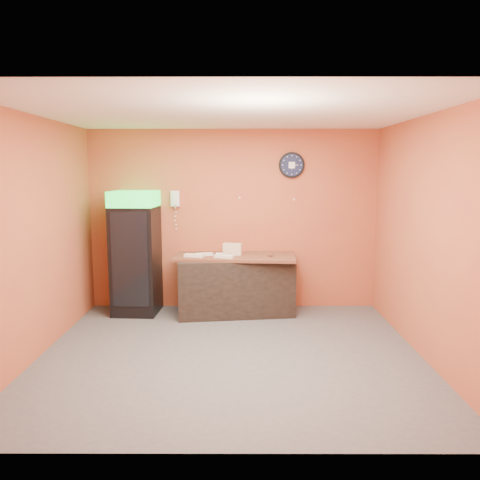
{
  "coord_description": "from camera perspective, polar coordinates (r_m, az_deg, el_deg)",
  "views": [
    {
      "loc": [
        0.12,
        -5.33,
        2.16
      ],
      "look_at": [
        0.11,
        0.6,
        1.28
      ],
      "focal_mm": 35.0,
      "sensor_mm": 36.0,
      "label": 1
    }
  ],
  "objects": [
    {
      "name": "beverage_cooler",
      "position": [
        7.22,
        -12.62,
        -1.75
      ],
      "size": [
        0.69,
        0.7,
        1.87
      ],
      "rotation": [
        0.0,
        0.0,
        -0.05
      ],
      "color": "black",
      "rests_on": "floor"
    },
    {
      "name": "ceiling",
      "position": [
        5.37,
        -1.24,
        15.25
      ],
      "size": [
        4.5,
        4.0,
        0.02
      ],
      "primitive_type": "cube",
      "color": "white",
      "rests_on": "back_wall"
    },
    {
      "name": "wrapped_sandwich_left",
      "position": [
        6.95,
        -5.61,
        -1.9
      ],
      "size": [
        0.3,
        0.18,
        0.04
      ],
      "primitive_type": "cube",
      "rotation": [
        0.0,
        0.0,
        -0.25
      ],
      "color": "silver",
      "rests_on": "butcher_paper"
    },
    {
      "name": "butcher_paper",
      "position": [
        7.06,
        -0.61,
        -2.03
      ],
      "size": [
        1.86,
        0.92,
        0.04
      ],
      "primitive_type": "cube",
      "rotation": [
        0.0,
        0.0,
        -0.07
      ],
      "color": "brown",
      "rests_on": "prep_counter"
    },
    {
      "name": "wall_phone",
      "position": [
        7.36,
        -7.91,
        5.02
      ],
      "size": [
        0.13,
        0.11,
        0.24
      ],
      "color": "white",
      "rests_on": "back_wall"
    },
    {
      "name": "wrapped_sandwich_mid",
      "position": [
        6.85,
        -1.95,
        -2.01
      ],
      "size": [
        0.31,
        0.2,
        0.04
      ],
      "primitive_type": "cube",
      "rotation": [
        0.0,
        0.0,
        -0.34
      ],
      "color": "silver",
      "rests_on": "butcher_paper"
    },
    {
      "name": "left_wall",
      "position": [
        5.88,
        -23.68,
        0.26
      ],
      "size": [
        0.02,
        4.0,
        2.8
      ],
      "primitive_type": "cube",
      "color": "#B25B32",
      "rests_on": "floor"
    },
    {
      "name": "prep_counter",
      "position": [
        7.16,
        -0.61,
        -5.58
      ],
      "size": [
        1.8,
        0.98,
        0.86
      ],
      "primitive_type": "cube",
      "rotation": [
        0.0,
        0.0,
        0.13
      ],
      "color": "black",
      "rests_on": "floor"
    },
    {
      "name": "sub_roll_stack",
      "position": [
        7.07,
        -0.93,
        -1.13
      ],
      "size": [
        0.29,
        0.16,
        0.18
      ],
      "rotation": [
        0.0,
        0.0,
        -0.24
      ],
      "color": "beige",
      "rests_on": "butcher_paper"
    },
    {
      "name": "wrapped_sandwich_right",
      "position": [
        7.05,
        -4.39,
        -1.75
      ],
      "size": [
        0.27,
        0.17,
        0.04
      ],
      "primitive_type": "cube",
      "rotation": [
        0.0,
        0.0,
        0.31
      ],
      "color": "silver",
      "rests_on": "butcher_paper"
    },
    {
      "name": "floor",
      "position": [
        5.75,
        -1.15,
        -13.67
      ],
      "size": [
        4.5,
        4.5,
        0.0
      ],
      "primitive_type": "plane",
      "color": "#47474C",
      "rests_on": "ground"
    },
    {
      "name": "wall_clock",
      "position": [
        7.34,
        6.31,
        9.07
      ],
      "size": [
        0.4,
        0.06,
        0.4
      ],
      "color": "black",
      "rests_on": "back_wall"
    },
    {
      "name": "kitchen_tool",
      "position": [
        7.15,
        -1.68,
        -1.48
      ],
      "size": [
        0.06,
        0.06,
        0.06
      ],
      "primitive_type": "cylinder",
      "color": "silver",
      "rests_on": "butcher_paper"
    },
    {
      "name": "right_wall",
      "position": [
        5.79,
        21.69,
        0.25
      ],
      "size": [
        0.02,
        4.0,
        2.8
      ],
      "primitive_type": "cube",
      "color": "#B25B32",
      "rests_on": "floor"
    },
    {
      "name": "back_wall",
      "position": [
        7.37,
        -0.83,
        2.49
      ],
      "size": [
        4.5,
        0.02,
        2.8
      ],
      "primitive_type": "cube",
      "color": "#B25B32",
      "rests_on": "floor"
    }
  ]
}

